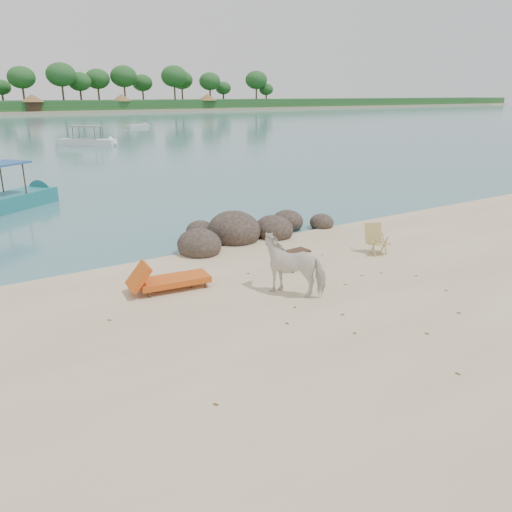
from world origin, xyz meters
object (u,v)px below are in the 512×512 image
Objects in this scene: boulders at (243,232)px; cow at (294,265)px; side_table at (297,261)px; deck_chair at (379,240)px; lounge_chair at (174,277)px.

boulders is 3.77× the size of cow.
deck_chair is (3.09, -0.22, 0.19)m from side_table.
boulders is at bearing 79.79° from side_table.
boulders is at bearing 147.27° from deck_chair.
cow is 0.76× the size of lounge_chair.
side_table is at bearing -96.43° from boulders.
cow is 3.13m from lounge_chair.
deck_chair reaches higher than lounge_chair.
cow is at bearing -106.76° from boulders.
deck_chair is (6.67, -0.77, 0.13)m from lounge_chair.
lounge_chair is at bearing -142.32° from boulders.
side_table is 3.62m from lounge_chair.
boulders is 4.69m from deck_chair.
cow reaches higher than lounge_chair.
boulders is at bearing -142.70° from cow.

